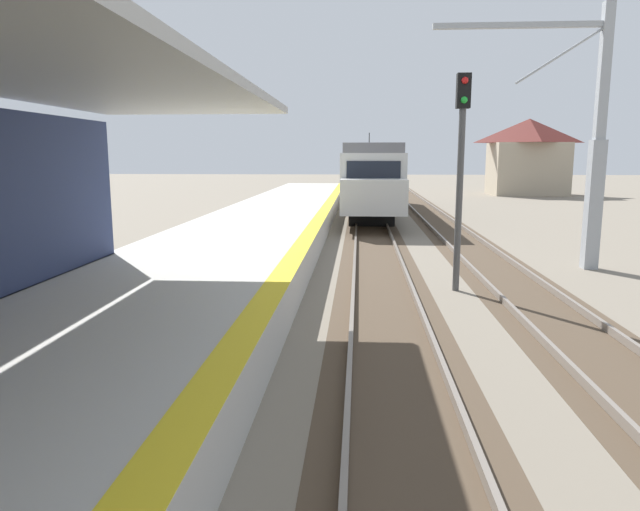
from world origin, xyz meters
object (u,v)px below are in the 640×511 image
at_px(rail_signal_post, 461,160).
at_px(distant_trackside_house, 528,155).
at_px(catenary_pylon_far_side, 587,145).
at_px(approaching_train, 370,176).

xyz_separation_m(rail_signal_post, distant_trackside_house, (11.90, 37.01, 0.14)).
relative_size(rail_signal_post, distant_trackside_house, 0.79).
bearing_deg(distant_trackside_house, catenary_pylon_far_side, -102.96).
height_order(approaching_train, distant_trackside_house, distant_trackside_house).
bearing_deg(rail_signal_post, approaching_train, 95.26).
xyz_separation_m(approaching_train, catenary_pylon_far_side, (5.91, -16.51, 1.43)).
xyz_separation_m(approaching_train, distant_trackside_house, (13.71, 17.34, 1.16)).
relative_size(catenary_pylon_far_side, distant_trackside_house, 1.14).
relative_size(approaching_train, distant_trackside_house, 2.97).
height_order(approaching_train, rail_signal_post, rail_signal_post).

